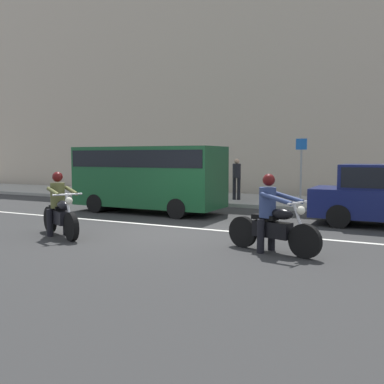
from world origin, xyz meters
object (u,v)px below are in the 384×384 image
Objects in this scene: parked_van_forest_green at (148,174)px; street_sign_post at (301,163)px; motorcycle_with_rider_olive at (60,210)px; pedestrian_bystander at (237,176)px; motorcycle_with_rider_denim_blue at (272,221)px.

street_sign_post is at bearing 49.89° from parked_van_forest_green.
pedestrian_bystander reaches higher than motorcycle_with_rider_olive.
street_sign_post reaches higher than pedestrian_bystander.
motorcycle_with_rider_denim_blue is 9.17m from street_sign_post.
pedestrian_bystander reaches higher than motorcycle_with_rider_denim_blue.
motorcycle_with_rider_olive is 1.13× the size of pedestrian_bystander.
pedestrian_bystander is at bearing 68.13° from parked_van_forest_green.
parked_van_forest_green is at bearing -130.11° from street_sign_post.
motorcycle_with_rider_denim_blue is 6.91m from parked_van_forest_green.
parked_van_forest_green is at bearing 143.65° from motorcycle_with_rider_denim_blue.
pedestrian_bystander is at bearing 115.18° from motorcycle_with_rider_denim_blue.
parked_van_forest_green is 2.04× the size of street_sign_post.
street_sign_post is 1.49× the size of pedestrian_bystander.
parked_van_forest_green is at bearing 95.41° from motorcycle_with_rider_olive.
street_sign_post is (4.15, 4.92, 0.36)m from parked_van_forest_green.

